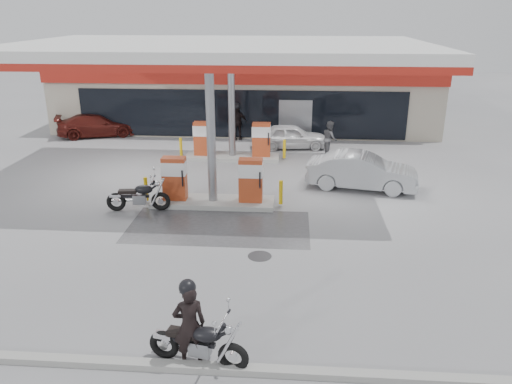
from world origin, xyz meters
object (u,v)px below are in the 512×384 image
main_motorcycle (200,344)px  parked_car_left (97,125)px  attendant (330,138)px  biker_walking (237,123)px  parked_motorcycle (139,197)px  hatchback_silver (362,171)px  pump_island_far (232,144)px  biker_main (189,325)px  sedan_white (291,136)px  pump_island_near (213,186)px

main_motorcycle → parked_car_left: 20.97m
attendant → biker_walking: biker_walking is taller
parked_motorcycle → hatchback_silver: size_ratio=0.52×
pump_island_far → main_motorcycle: pump_island_far is taller
main_motorcycle → parked_motorcycle: bearing=125.4°
main_motorcycle → parked_car_left: parked_car_left is taller
biker_main → biker_walking: 18.60m
pump_island_far → attendant: bearing=12.0°
main_motorcycle → parked_motorcycle: (-3.63, 8.02, 0.03)m
attendant → hatchback_silver: (0.98, -4.80, -0.14)m
pump_island_far → main_motorcycle: size_ratio=2.41×
hatchback_silver → biker_walking: size_ratio=2.29×
pump_island_far → biker_walking: bearing=92.7°
parked_motorcycle → sedan_white: 10.45m
sedan_white → biker_walking: bearing=55.9°
sedan_white → parked_car_left: 11.12m
main_motorcycle → biker_main: (-0.19, 0.03, 0.42)m
biker_walking → hatchback_silver: bearing=-66.4°
attendant → hatchback_silver: attendant is taller
pump_island_near → biker_walking: biker_walking is taller
sedan_white → biker_walking: biker_walking is taller
pump_island_near → parked_motorcycle: 2.65m
biker_main → biker_walking: biker_walking is taller
main_motorcycle → biker_walking: (-1.29, 18.61, 0.46)m
pump_island_far → attendant: 4.81m
pump_island_near → parked_car_left: bearing=129.2°
hatchback_silver → parked_car_left: hatchback_silver is taller
biker_main → parked_car_left: biker_main is taller
pump_island_near → attendant: bearing=56.1°
pump_island_far → sedan_white: (2.80, 2.20, -0.08)m
biker_main → hatchback_silver: bearing=-131.7°
sedan_white → biker_walking: 3.40m
pump_island_near → sedan_white: 8.67m
hatchback_silver → biker_walking: biker_walking is taller
pump_island_near → attendant: pump_island_near is taller
pump_island_near → biker_main: bearing=-84.0°
pump_island_near → biker_main: (0.92, -8.77, 0.20)m
sedan_white → parked_car_left: (-10.97, 1.80, 0.01)m
main_motorcycle → hatchback_silver: (4.57, 11.01, 0.23)m
biker_walking → pump_island_near: bearing=-103.0°
pump_island_near → biker_walking: 9.80m
pump_island_near → parked_motorcycle: (-2.52, -0.79, -0.19)m
attendant → pump_island_near: bearing=137.5°
hatchback_silver → biker_walking: bearing=48.5°
main_motorcycle → sedan_white: (1.69, 17.01, 0.14)m
parked_motorcycle → hatchback_silver: 8.73m
parked_motorcycle → main_motorcycle: bearing=-72.4°
pump_island_far → sedan_white: pump_island_far is taller
pump_island_near → attendant: size_ratio=3.01×
pump_island_far → pump_island_near: bearing=-90.0°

